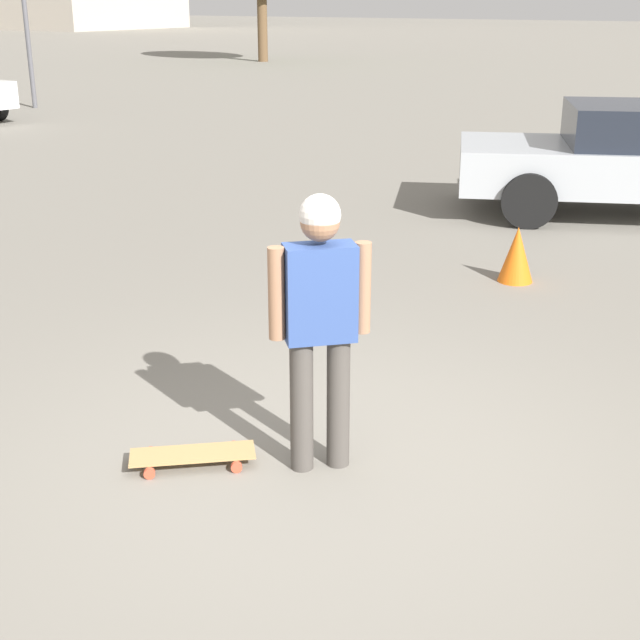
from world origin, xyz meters
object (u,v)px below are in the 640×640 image
at_px(person, 320,310).
at_px(car_parked_near, 639,158).
at_px(traffic_cone, 517,254).
at_px(skateboard, 193,455).

xyz_separation_m(person, car_parked_near, (-7.82, -0.04, -0.26)).
distance_m(person, traffic_cone, 4.29).
height_order(skateboard, traffic_cone, traffic_cone).
bearing_deg(person, car_parked_near, 45.98).
bearing_deg(car_parked_near, person, 66.90).
xyz_separation_m(person, traffic_cone, (-4.22, -0.32, -0.72)).
height_order(car_parked_near, traffic_cone, car_parked_near).
distance_m(person, car_parked_near, 7.82).
bearing_deg(traffic_cone, car_parked_near, 175.53).
bearing_deg(person, traffic_cone, 50.05).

